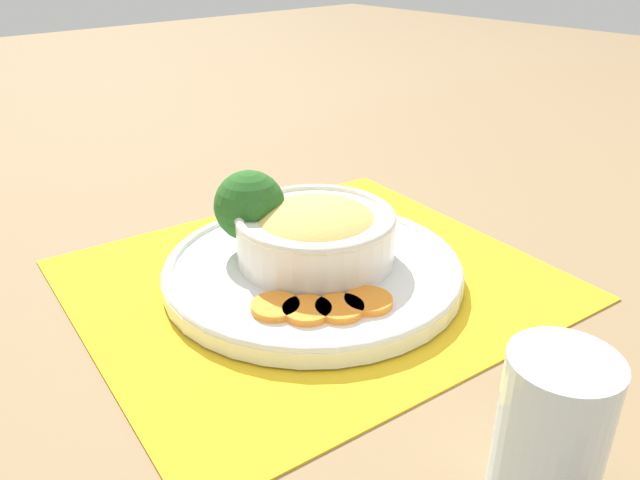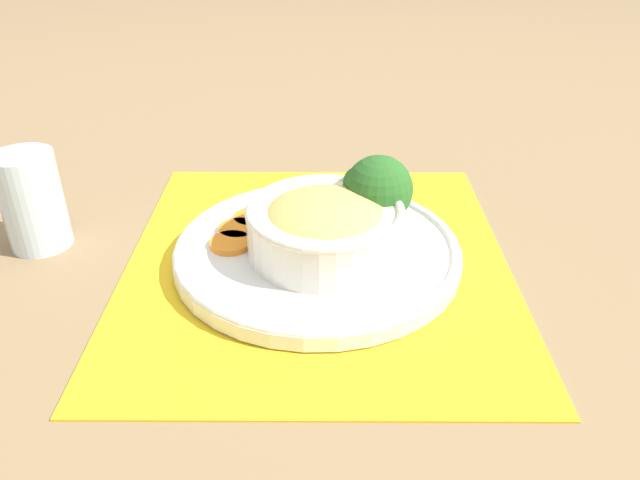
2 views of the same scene
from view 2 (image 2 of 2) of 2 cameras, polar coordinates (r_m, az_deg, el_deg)
ground_plane at (r=0.68m, az=-0.23°, el=-2.01°), size 4.00×4.00×0.00m
placemat at (r=0.68m, az=-0.23°, el=-1.87°), size 0.47×0.51×0.00m
plate at (r=0.68m, az=-0.23°, el=-0.92°), size 0.31×0.31×0.02m
bowl at (r=0.65m, az=0.48°, el=1.38°), size 0.17×0.17×0.06m
broccoli_floret at (r=0.68m, az=5.31°, el=4.57°), size 0.08×0.08×0.09m
carrot_slice_near at (r=0.74m, az=-4.33°, el=2.75°), size 0.05×0.05×0.01m
carrot_slice_middle at (r=0.73m, az=-6.13°, el=1.98°), size 0.05×0.05×0.01m
carrot_slice_far at (r=0.70m, az=-7.46°, el=0.95°), size 0.05×0.05×0.01m
carrot_slice_extra at (r=0.68m, az=-8.16°, el=-0.27°), size 0.05×0.05×0.01m
water_glass at (r=0.76m, az=-24.74°, el=2.86°), size 0.07×0.07×0.11m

